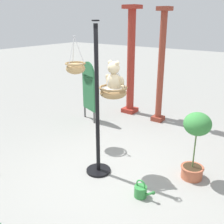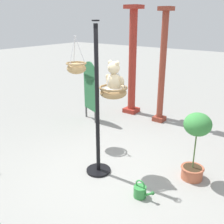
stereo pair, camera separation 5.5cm
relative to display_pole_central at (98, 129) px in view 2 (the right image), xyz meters
name	(u,v)px [view 2 (the right image)]	position (x,y,z in m)	size (l,w,h in m)	color
ground_plane	(111,174)	(0.25, 0.05, -0.84)	(40.00, 40.00, 0.00)	gray
display_pole_central	(98,129)	(0.00, 0.00, 0.00)	(0.44, 0.44, 2.62)	black
hanging_basket_with_teddy	(113,92)	(0.15, 0.25, 0.64)	(0.48, 0.48, 0.59)	#A37F51
teddy_bear	(114,78)	(0.15, 0.27, 0.86)	(0.36, 0.32, 0.52)	beige
hanging_basket_left_high	(76,68)	(-1.16, 0.73, 0.84)	(0.43, 0.43, 0.77)	tan
greenhouse_pillar_left	(132,64)	(-1.28, 3.09, 0.60)	(0.41, 0.41, 2.98)	#9E2D23
greenhouse_pillar_right	(162,70)	(-0.28, 2.94, 0.57)	(0.31, 0.31, 2.91)	brown
potted_plant_flowering_red	(196,140)	(1.45, 0.81, -0.10)	(0.45, 0.45, 1.21)	#BC6042
display_sign_board	(90,86)	(-1.83, 1.88, 0.11)	(0.59, 0.26, 1.60)	#286B3D
watering_can	(141,191)	(0.99, -0.17, -0.73)	(0.35, 0.20, 0.30)	#338C3F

